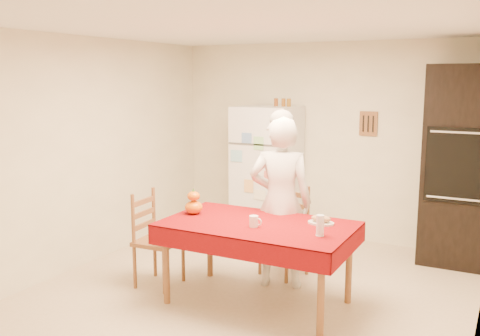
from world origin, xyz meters
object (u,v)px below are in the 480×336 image
Objects in this scene: chair_far at (288,227)px; oven_cabinet at (458,166)px; chair_left at (153,235)px; bread_plate at (321,223)px; coffee_mug at (254,221)px; refrigerator at (267,172)px; wine_glass at (320,225)px; seated_woman at (281,202)px; dining_table at (258,230)px; pumpkin_lower at (194,207)px.

oven_cabinet is at bearing 54.34° from chair_far.
bread_plate is (1.64, 0.29, 0.26)m from chair_left.
chair_far is at bearing 94.47° from coffee_mug.
bread_plate is at bearing 36.36° from coffee_mug.
wine_glass is (1.44, -2.09, -0.00)m from refrigerator.
bread_plate is at bearing -52.57° from refrigerator.
coffee_mug is 0.61m from bread_plate.
dining_table is at bearing 72.48° from seated_woman.
oven_cabinet reaches higher than chair_left.
seated_woman reaches higher than bread_plate.
refrigerator is 1.40m from chair_far.
chair_left is at bearing 178.13° from wine_glass.
wine_glass is (0.63, -0.12, 0.16)m from dining_table.
oven_cabinet is at bearing -54.60° from chair_left.
coffee_mug is at bearing -68.30° from refrigerator.
chair_left is at bearing -98.79° from refrigerator.
coffee_mug is at bearing -123.89° from oven_cabinet.
chair_left is at bearing -177.07° from dining_table.
wine_glass reaches higher than coffee_mug.
bread_plate is at bearing -118.01° from oven_cabinet.
seated_woman is at bearing -67.26° from chair_left.
refrigerator reaches higher than chair_far.
seated_woman is at bearing 34.52° from pumpkin_lower.
oven_cabinet is 2.01m from chair_far.
chair_left is at bearing -123.30° from chair_far.
chair_far is 5.54× the size of pumpkin_lower.
refrigerator is at bearing 140.66° from chair_far.
chair_left reaches higher than wine_glass.
chair_far is at bearing 125.36° from wine_glass.
refrigerator reaches higher than dining_table.
coffee_mug is 0.61m from wine_glass.
pumpkin_lower reaches higher than coffee_mug.
chair_left is 1.31m from seated_woman.
bread_plate is at bearing -30.34° from chair_far.
chair_far is 1.00× the size of chair_left.
oven_cabinet is at bearing 1.18° from refrigerator.
dining_table is 1.79× the size of chair_left.
pumpkin_lower is (-2.16, -2.00, -0.27)m from oven_cabinet.
refrigerator is 9.92× the size of pumpkin_lower.
oven_cabinet reaches higher than seated_woman.
chair_far reaches higher than pumpkin_lower.
chair_left is 1.79m from wine_glass.
chair_far is at bearing 133.00° from bread_plate.
oven_cabinet is 9.17× the size of bread_plate.
refrigerator is 1.96m from pumpkin_lower.
pumpkin_lower is (-0.64, -0.83, 0.32)m from chair_far.
bread_plate is at bearing 135.90° from seated_woman.
wine_glass is at bearing -5.65° from pumpkin_lower.
seated_woman is 0.63m from coffee_mug.
oven_cabinet is 2.12m from seated_woman.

